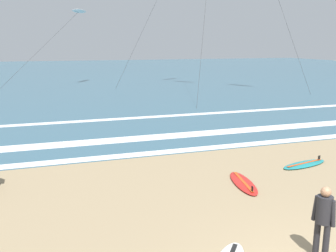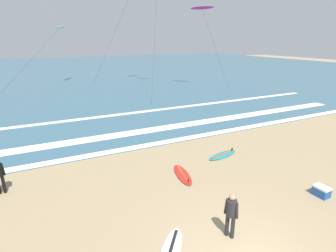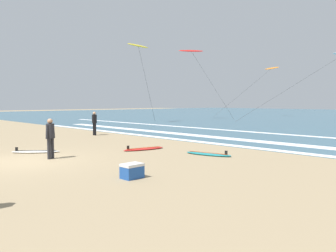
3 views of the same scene
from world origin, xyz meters
name	(u,v)px [view 1 (image 1 of 3)]	position (x,y,z in m)	size (l,w,h in m)	color
ocean_surface	(80,73)	(0.00, 53.96, 0.01)	(140.00, 90.00, 0.01)	#386075
wave_foam_shoreline	(210,148)	(1.44, 9.36, 0.01)	(40.33, 0.61, 0.01)	white
wave_foam_mid_break	(183,135)	(1.17, 11.91, 0.01)	(38.46, 1.07, 0.01)	white
wave_foam_outer_break	(107,120)	(-1.83, 16.88, 0.01)	(49.37, 0.64, 0.01)	white
surfer_left_near	(324,216)	(0.11, 0.83, 0.96)	(0.32, 0.50, 1.60)	#232328
surfboard_foreground_flat	(243,183)	(0.70, 5.12, 0.05)	(0.98, 2.17, 0.25)	red
surfboard_near_water	(304,164)	(3.82, 6.11, 0.05)	(2.18, 1.04, 0.25)	teal
kite_white_far_left	(79,11)	(-1.33, 36.48, 7.71)	(9.43, 10.91, 7.98)	white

